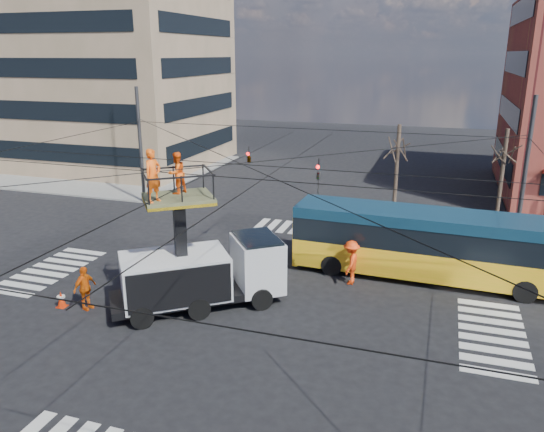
{
  "coord_description": "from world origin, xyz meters",
  "views": [
    {
      "loc": [
        7.62,
        -19.29,
        10.08
      ],
      "look_at": [
        0.63,
        2.15,
        3.15
      ],
      "focal_mm": 35.0,
      "sensor_mm": 36.0,
      "label": 1
    }
  ],
  "objects_px": {
    "flagger": "(351,262)",
    "worker_ground": "(85,288)",
    "utility_truck": "(201,258)",
    "traffic_cone": "(61,299)",
    "city_bus": "(434,244)"
  },
  "relations": [
    {
      "from": "flagger",
      "to": "worker_ground",
      "type": "bearing_deg",
      "value": -55.94
    },
    {
      "from": "flagger",
      "to": "utility_truck",
      "type": "bearing_deg",
      "value": -50.12
    },
    {
      "from": "traffic_cone",
      "to": "utility_truck",
      "type": "bearing_deg",
      "value": 19.93
    },
    {
      "from": "traffic_cone",
      "to": "flagger",
      "type": "xyz_separation_m",
      "value": [
        10.97,
        6.04,
        0.67
      ]
    },
    {
      "from": "worker_ground",
      "to": "flagger",
      "type": "distance_m",
      "value": 11.49
    },
    {
      "from": "traffic_cone",
      "to": "worker_ground",
      "type": "relative_size",
      "value": 0.38
    },
    {
      "from": "utility_truck",
      "to": "traffic_cone",
      "type": "xyz_separation_m",
      "value": [
        -5.5,
        -1.99,
        -1.76
      ]
    },
    {
      "from": "worker_ground",
      "to": "flagger",
      "type": "height_order",
      "value": "flagger"
    },
    {
      "from": "utility_truck",
      "to": "worker_ground",
      "type": "xyz_separation_m",
      "value": [
        -4.41,
        -1.81,
        -1.19
      ]
    },
    {
      "from": "city_bus",
      "to": "worker_ground",
      "type": "relative_size",
      "value": 7.0
    },
    {
      "from": "utility_truck",
      "to": "traffic_cone",
      "type": "distance_m",
      "value": 6.1
    },
    {
      "from": "traffic_cone",
      "to": "worker_ground",
      "type": "distance_m",
      "value": 1.24
    },
    {
      "from": "utility_truck",
      "to": "flagger",
      "type": "bearing_deg",
      "value": -0.39
    },
    {
      "from": "utility_truck",
      "to": "city_bus",
      "type": "bearing_deg",
      "value": -4.25
    },
    {
      "from": "traffic_cone",
      "to": "flagger",
      "type": "relative_size",
      "value": 0.35
    }
  ]
}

